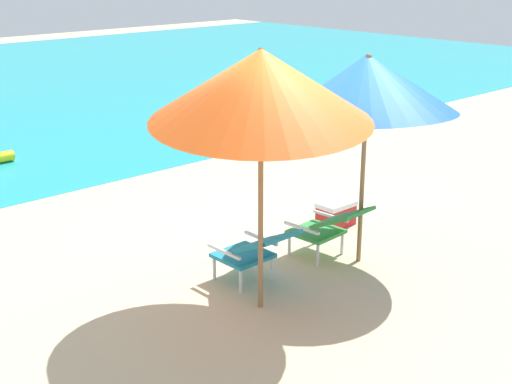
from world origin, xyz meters
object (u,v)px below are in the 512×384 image
at_px(cooler_box, 336,214).
at_px(lounge_chair_left, 254,249).
at_px(lounge_chair_right, 328,225).
at_px(beach_umbrella_right, 367,85).
at_px(beach_umbrella_left, 261,86).

bearing_deg(cooler_box, lounge_chair_left, -163.62).
xyz_separation_m(lounge_chair_right, cooler_box, (0.85, 0.62, -0.24)).
relative_size(lounge_chair_left, lounge_chair_right, 0.97).
bearing_deg(beach_umbrella_right, beach_umbrella_left, -177.81).
relative_size(lounge_chair_left, cooler_box, 1.86).
distance_m(beach_umbrella_left, cooler_box, 3.12).
distance_m(lounge_chair_right, beach_umbrella_right, 1.63).
bearing_deg(beach_umbrella_right, lounge_chair_left, 165.39).
xyz_separation_m(lounge_chair_left, lounge_chair_right, (1.06, -0.06, 0.00)).
distance_m(lounge_chair_right, beach_umbrella_left, 2.25).
xyz_separation_m(lounge_chair_left, beach_umbrella_right, (1.28, -0.33, 1.59)).
bearing_deg(beach_umbrella_left, beach_umbrella_right, 2.19).
bearing_deg(lounge_chair_left, beach_umbrella_right, -14.61).
height_order(lounge_chair_left, cooler_box, lounge_chair_left).
bearing_deg(lounge_chair_right, lounge_chair_left, 176.62).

